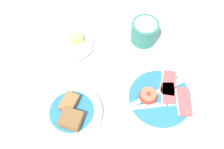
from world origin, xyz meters
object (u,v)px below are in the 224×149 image
Objects in this scene: bread_plate at (72,112)px; sugar_cup at (145,31)px; breakfast_plate at (160,98)px; butter_dish at (77,41)px; teaspoon_near_cup at (175,33)px; teaspoon_stray at (76,60)px; teaspoon_by_saucer at (114,45)px.

sugar_cup is (0.25, 0.24, 0.03)m from bread_plate.
breakfast_plate is 2.27× the size of butter_dish.
butter_dish is (-0.22, 0.01, -0.03)m from sugar_cup.
sugar_cup is 0.22m from butter_dish.
breakfast_plate is 2.93× the size of sugar_cup.
teaspoon_near_cup is at bearing 4.14° from sugar_cup.
bread_plate is at bearing -126.71° from teaspoon_stray.
breakfast_plate is 0.23m from teaspoon_by_saucer.
sugar_cup is 0.11m from teaspoon_by_saucer.
breakfast_plate is 1.36× the size of teaspoon_near_cup.
butter_dish is (0.03, 0.25, -0.00)m from bread_plate.
teaspoon_stray is (-0.01, -0.07, -0.00)m from butter_dish.
bread_plate is 0.18m from teaspoon_stray.
teaspoon_by_saucer is at bearing -14.65° from butter_dish.
teaspoon_by_saucer and teaspoon_near_cup have the same top height.
bread_plate is at bearing -177.24° from breakfast_plate.
teaspoon_by_saucer is 0.21m from teaspoon_near_cup.
butter_dish is at bearing 133.23° from breakfast_plate.
breakfast_plate is 0.25m from bread_plate.
breakfast_plate reaches higher than butter_dish.
butter_dish reaches higher than teaspoon_near_cup.
butter_dish is (-0.22, 0.24, -0.00)m from breakfast_plate.
teaspoon_by_saucer is 0.13m from teaspoon_stray.
sugar_cup is at bearing 90.97° from breakfast_plate.
teaspoon_near_cup is at bearing -0.92° from butter_dish.
teaspoon_stray is at bearing 66.72° from teaspoon_by_saucer.
teaspoon_by_saucer is at bearing 117.08° from breakfast_plate.
sugar_cup is 0.24m from teaspoon_stray.
bread_plate is (-0.25, -0.01, 0.00)m from breakfast_plate.
bread_plate is 0.25m from butter_dish.
breakfast_plate is 1.45× the size of bread_plate.
butter_dish is 0.60× the size of teaspoon_near_cup.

